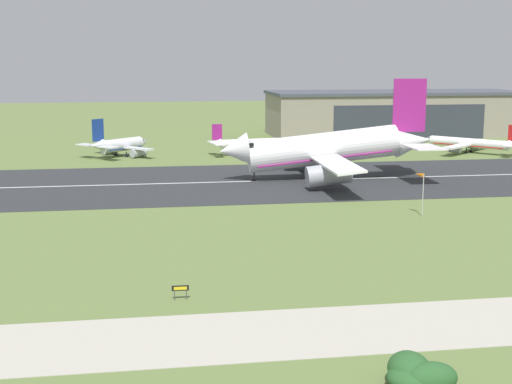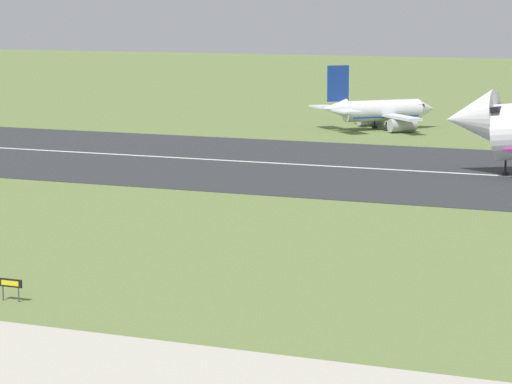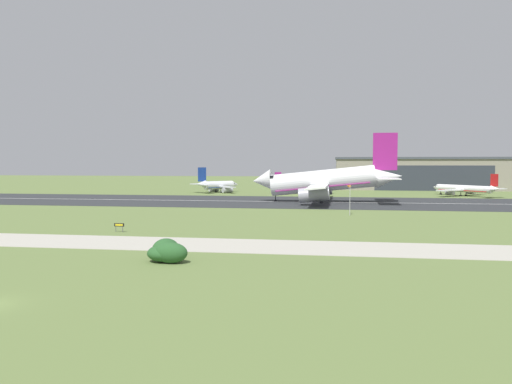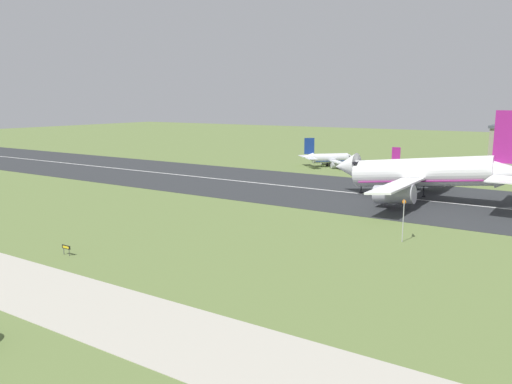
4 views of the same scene
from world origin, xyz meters
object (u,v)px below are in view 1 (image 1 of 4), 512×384
at_px(runway_sign, 180,289).
at_px(shrub_clump, 417,375).
at_px(airplane_landing, 325,150).
at_px(windsock_pole, 420,178).
at_px(airplane_parked_east, 256,144).
at_px(airplane_parked_centre, 120,145).
at_px(airplane_parked_west, 470,143).

bearing_deg(runway_sign, shrub_clump, -54.71).
distance_m(shrub_clump, runway_sign, 27.62).
height_order(airplane_landing, shrub_clump, airplane_landing).
xyz_separation_m(shrub_clump, windsock_pole, (22.32, 56.29, 4.75)).
bearing_deg(airplane_parked_east, windsock_pole, -79.51).
distance_m(airplane_parked_centre, windsock_pole, 90.10).
bearing_deg(airplane_parked_west, shrub_clump, -116.84).
height_order(shrub_clump, windsock_pole, windsock_pole).
height_order(airplane_landing, windsock_pole, airplane_landing).
xyz_separation_m(airplane_parked_centre, windsock_pole, (47.39, -76.57, 3.15)).
height_order(airplane_parked_east, windsock_pole, airplane_parked_east).
bearing_deg(airplane_landing, airplane_parked_east, 101.08).
relative_size(airplane_landing, airplane_parked_centre, 2.62).
distance_m(airplane_landing, runway_sign, 75.86).
bearing_deg(runway_sign, airplane_parked_centre, 94.72).
bearing_deg(runway_sign, airplane_parked_west, 52.37).
xyz_separation_m(airplane_parked_east, windsock_pole, (13.79, -74.43, 3.05)).
relative_size(shrub_clump, windsock_pole, 0.74).
xyz_separation_m(airplane_parked_west, shrub_clump, (-63.63, -125.77, -1.34)).
height_order(airplane_landing, airplane_parked_centre, airplane_landing).
relative_size(airplane_parked_centre, windsock_pole, 2.85).
xyz_separation_m(airplane_parked_east, shrub_clump, (-8.54, -130.72, -1.70)).
distance_m(airplane_parked_east, shrub_clump, 131.01).
bearing_deg(shrub_clump, windsock_pole, 68.37).
height_order(airplane_parked_east, runway_sign, airplane_parked_east).
bearing_deg(runway_sign, airplane_parked_east, 77.24).
relative_size(airplane_parked_east, windsock_pole, 3.56).
relative_size(airplane_parked_east, shrub_clump, 4.80).
relative_size(airplane_parked_west, shrub_clump, 4.70).
relative_size(airplane_parked_west, airplane_parked_centre, 1.22).
bearing_deg(shrub_clump, airplane_landing, 79.84).
relative_size(airplane_parked_west, windsock_pole, 3.48).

